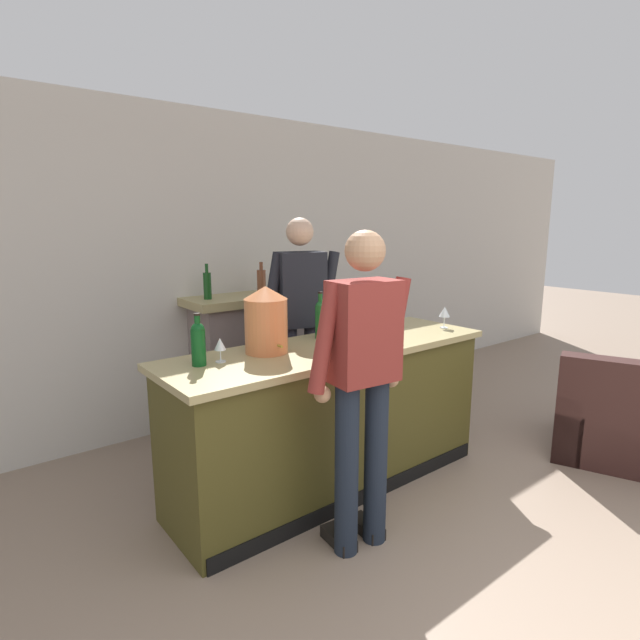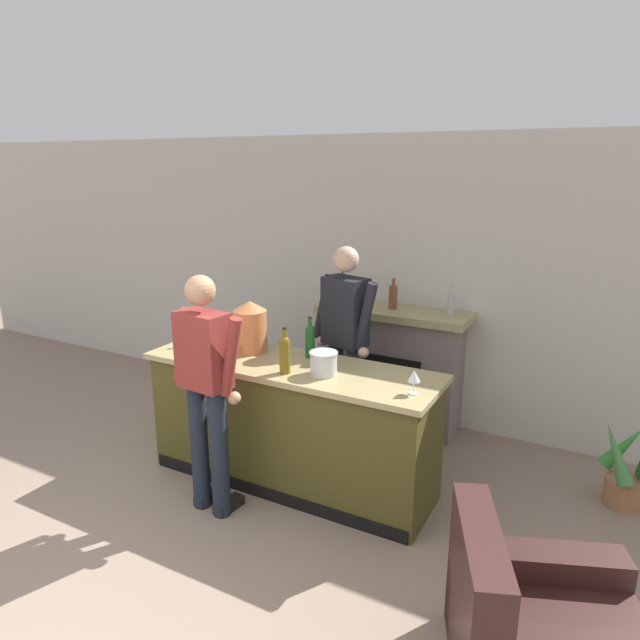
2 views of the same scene
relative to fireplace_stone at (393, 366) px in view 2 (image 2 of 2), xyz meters
The scene contains 14 objects.
wall_back_panel 0.96m from the fireplace_stone, 152.27° to the left, with size 12.00×0.07×2.75m.
bar_counter 1.41m from the fireplace_stone, 102.73° to the right, with size 2.34×0.72×1.00m.
fireplace_stone is the anchor object (origin of this frame).
armchair_black 2.96m from the fireplace_stone, 55.03° to the right, with size 1.13×1.08×0.85m.
potted_plant_corner 2.12m from the fireplace_stone, 13.31° to the right, with size 0.44×0.48×0.68m.
person_customer 2.13m from the fireplace_stone, 107.22° to the right, with size 0.66×0.33×1.77m.
person_bartender 0.90m from the fireplace_stone, 100.02° to the right, with size 0.64×0.37×1.84m.
copper_dispenser 1.59m from the fireplace_stone, 120.85° to the right, with size 0.27×0.31×0.42m.
ice_bucket_steel 1.54m from the fireplace_stone, 89.16° to the right, with size 0.21×0.21×0.17m.
wine_bottle_rose_blush 1.68m from the fireplace_stone, 98.74° to the right, with size 0.08×0.08×0.35m.
wine_bottle_burgundy_dark 1.84m from the fireplace_stone, 133.65° to the right, with size 0.08×0.08×0.30m.
wine_bottle_chardonnay_pale 1.32m from the fireplace_stone, 102.12° to the right, with size 0.07×0.07×0.33m.
wine_glass_near_bucket 1.73m from the fireplace_stone, 64.31° to the right, with size 0.09×0.09×0.17m.
wine_glass_back_row 1.76m from the fireplace_stone, 130.17° to the right, with size 0.07×0.07×0.15m.
Camera 2 is at (2.34, -1.38, 2.48)m, focal length 32.00 mm.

